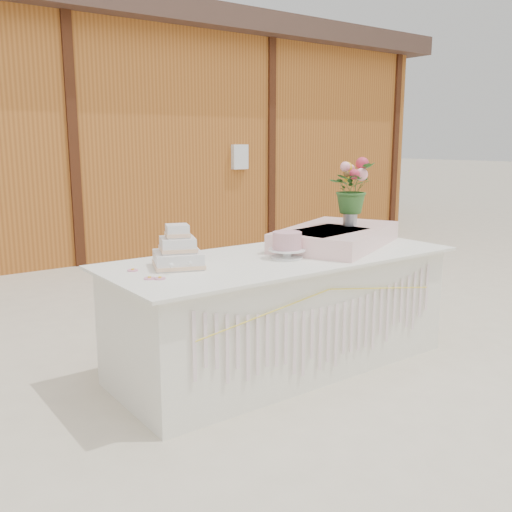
# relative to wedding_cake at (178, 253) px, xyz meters

# --- Properties ---
(ground) EXTENTS (80.00, 80.00, 0.00)m
(ground) POSITION_rel_wedding_cake_xyz_m (0.73, -0.10, -0.86)
(ground) COLOR beige
(ground) RESTS_ON ground
(barn) EXTENTS (12.60, 4.60, 3.30)m
(barn) POSITION_rel_wedding_cake_xyz_m (0.72, 5.89, 0.82)
(barn) COLOR #A15D21
(barn) RESTS_ON ground
(cake_table) EXTENTS (2.40, 1.00, 0.77)m
(cake_table) POSITION_rel_wedding_cake_xyz_m (0.73, -0.11, -0.47)
(cake_table) COLOR white
(cake_table) RESTS_ON ground
(wedding_cake) EXTENTS (0.38, 0.38, 0.26)m
(wedding_cake) POSITION_rel_wedding_cake_xyz_m (0.00, 0.00, 0.00)
(wedding_cake) COLOR silver
(wedding_cake) RESTS_ON cake_table
(pink_cake_stand) EXTENTS (0.24, 0.24, 0.17)m
(pink_cake_stand) POSITION_rel_wedding_cake_xyz_m (0.70, -0.18, 0.01)
(pink_cake_stand) COLOR white
(pink_cake_stand) RESTS_ON cake_table
(satin_runner) EXTENTS (1.23, 1.01, 0.13)m
(satin_runner) POSITION_rel_wedding_cake_xyz_m (1.28, -0.04, -0.02)
(satin_runner) COLOR beige
(satin_runner) RESTS_ON cake_table
(flower_vase) EXTENTS (0.10, 0.10, 0.14)m
(flower_vase) POSITION_rel_wedding_cake_xyz_m (1.43, -0.03, 0.12)
(flower_vase) COLOR #A4A4A9
(flower_vase) RESTS_ON satin_runner
(bouquet) EXTENTS (0.42, 0.39, 0.37)m
(bouquet) POSITION_rel_wedding_cake_xyz_m (1.43, -0.03, 0.37)
(bouquet) COLOR #316327
(bouquet) RESTS_ON flower_vase
(loose_flowers) EXTENTS (0.24, 0.33, 0.02)m
(loose_flowers) POSITION_rel_wedding_cake_xyz_m (-0.23, -0.08, -0.08)
(loose_flowers) COLOR pink
(loose_flowers) RESTS_ON cake_table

